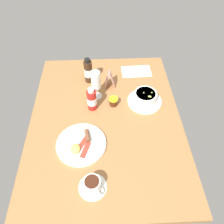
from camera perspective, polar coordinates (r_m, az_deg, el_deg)
ground_plane at (r=123.19cm, az=-1.66°, el=-2.07°), size 110.00×84.00×3.00cm
porridge_bowl at (r=129.17cm, az=8.69°, el=3.70°), size 20.21×20.21×8.03cm
cutlery_setting at (r=151.86cm, az=6.24°, el=10.63°), size 12.81×20.25×0.90cm
coffee_cup at (r=99.57cm, az=-5.12°, el=-18.51°), size 12.63×12.63×6.55cm
wine_glass at (r=125.60cm, az=-4.26°, el=8.02°), size 6.26×6.26×18.49cm
jam_jar at (r=127.05cm, az=0.40°, el=2.79°), size 5.19×5.19×4.88cm
sauce_bottle_red at (r=122.67cm, az=-5.29°, el=3.26°), size 5.56×5.56×15.01cm
sauce_bottle_brown at (r=139.76cm, az=-6.21°, el=10.58°), size 5.32×5.32×17.00cm
breakfast_plate at (r=112.13cm, az=-8.08°, el=-8.35°), size 25.37×25.37×3.70cm
menu_card at (r=136.37cm, az=-0.58°, el=8.63°), size 5.33×6.73×11.49cm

